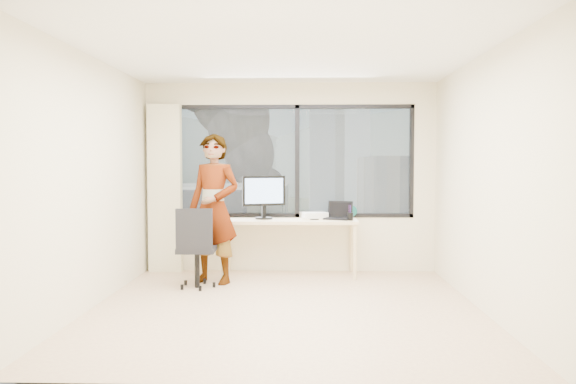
{
  "coord_description": "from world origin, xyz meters",
  "views": [
    {
      "loc": [
        0.19,
        -5.62,
        1.5
      ],
      "look_at": [
        0.0,
        1.0,
        1.15
      ],
      "focal_mm": 34.28,
      "sensor_mm": 36.0,
      "label": 1
    }
  ],
  "objects_px": {
    "person": "(214,209)",
    "game_console": "(314,215)",
    "monitor": "(264,197)",
    "handbag": "(348,211)",
    "laptop": "(338,211)",
    "desk": "(289,247)",
    "chair": "(197,247)"
  },
  "relations": [
    {
      "from": "person",
      "to": "game_console",
      "type": "distance_m",
      "value": 1.44
    },
    {
      "from": "person",
      "to": "monitor",
      "type": "relative_size",
      "value": 3.16
    },
    {
      "from": "monitor",
      "to": "handbag",
      "type": "relative_size",
      "value": 2.43
    },
    {
      "from": "person",
      "to": "handbag",
      "type": "distance_m",
      "value": 1.87
    },
    {
      "from": "person",
      "to": "monitor",
      "type": "bearing_deg",
      "value": 63.59
    },
    {
      "from": "laptop",
      "to": "handbag",
      "type": "bearing_deg",
      "value": 72.32
    },
    {
      "from": "desk",
      "to": "game_console",
      "type": "relative_size",
      "value": 5.44
    },
    {
      "from": "desk",
      "to": "person",
      "type": "xyz_separation_m",
      "value": [
        -0.93,
        -0.48,
        0.56
      ]
    },
    {
      "from": "desk",
      "to": "laptop",
      "type": "distance_m",
      "value": 0.81
    },
    {
      "from": "monitor",
      "to": "handbag",
      "type": "bearing_deg",
      "value": -11.26
    },
    {
      "from": "desk",
      "to": "game_console",
      "type": "bearing_deg",
      "value": 33.3
    },
    {
      "from": "chair",
      "to": "game_console",
      "type": "height_order",
      "value": "chair"
    },
    {
      "from": "person",
      "to": "monitor",
      "type": "distance_m",
      "value": 0.8
    },
    {
      "from": "chair",
      "to": "person",
      "type": "height_order",
      "value": "person"
    },
    {
      "from": "desk",
      "to": "person",
      "type": "height_order",
      "value": "person"
    },
    {
      "from": "desk",
      "to": "handbag",
      "type": "relative_size",
      "value": 7.43
    },
    {
      "from": "desk",
      "to": "monitor",
      "type": "relative_size",
      "value": 3.06
    },
    {
      "from": "handbag",
      "to": "game_console",
      "type": "bearing_deg",
      "value": -163.27
    },
    {
      "from": "chair",
      "to": "laptop",
      "type": "xyz_separation_m",
      "value": [
        1.74,
        0.78,
        0.36
      ]
    },
    {
      "from": "handbag",
      "to": "chair",
      "type": "bearing_deg",
      "value": -136.78
    },
    {
      "from": "laptop",
      "to": "monitor",
      "type": "bearing_deg",
      "value": -161.38
    },
    {
      "from": "chair",
      "to": "person",
      "type": "xyz_separation_m",
      "value": [
        0.16,
        0.28,
        0.44
      ]
    },
    {
      "from": "monitor",
      "to": "laptop",
      "type": "bearing_deg",
      "value": -21.46
    },
    {
      "from": "chair",
      "to": "laptop",
      "type": "relative_size",
      "value": 2.75
    },
    {
      "from": "handbag",
      "to": "monitor",
      "type": "bearing_deg",
      "value": -155.75
    },
    {
      "from": "desk",
      "to": "person",
      "type": "relative_size",
      "value": 0.97
    },
    {
      "from": "desk",
      "to": "monitor",
      "type": "bearing_deg",
      "value": 171.33
    },
    {
      "from": "laptop",
      "to": "desk",
      "type": "bearing_deg",
      "value": -157.64
    },
    {
      "from": "laptop",
      "to": "handbag",
      "type": "height_order",
      "value": "laptop"
    },
    {
      "from": "game_console",
      "to": "handbag",
      "type": "bearing_deg",
      "value": -17.01
    },
    {
      "from": "monitor",
      "to": "laptop",
      "type": "xyz_separation_m",
      "value": [
        0.99,
        -0.03,
        -0.18
      ]
    },
    {
      "from": "game_console",
      "to": "laptop",
      "type": "xyz_separation_m",
      "value": [
        0.32,
        -0.19,
        0.07
      ]
    }
  ]
}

